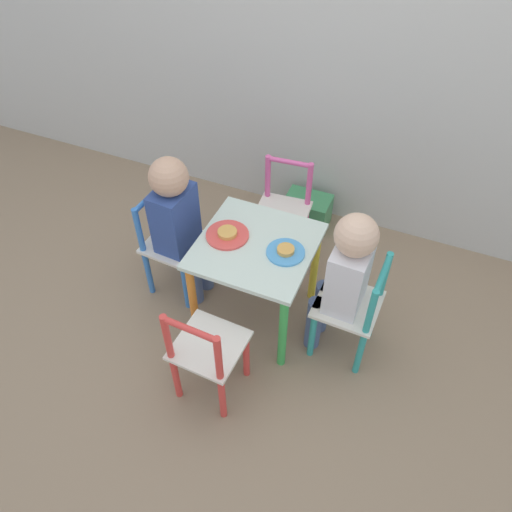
{
  "coord_description": "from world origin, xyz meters",
  "views": [
    {
      "loc": [
        0.58,
        -1.37,
        1.92
      ],
      "look_at": [
        0.0,
        0.0,
        0.4
      ],
      "focal_mm": 35.0,
      "sensor_mm": 36.0,
      "label": 1
    }
  ],
  "objects": [
    {
      "name": "storage_bin",
      "position": [
        0.01,
        0.71,
        0.09
      ],
      "size": [
        0.25,
        0.17,
        0.18
      ],
      "color": "#3D8E56",
      "rests_on": "ground_plane"
    },
    {
      "name": "chair_blue",
      "position": [
        -0.44,
        0.03,
        0.27
      ],
      "size": [
        0.28,
        0.28,
        0.54
      ],
      "rotation": [
        0.0,
        0.0,
        1.51
      ],
      "color": "silver",
      "rests_on": "ground_plane"
    },
    {
      "name": "plate_left",
      "position": [
        -0.13,
        0.0,
        0.47
      ],
      "size": [
        0.18,
        0.18,
        0.03
      ],
      "color": "#E54C47",
      "rests_on": "kids_table"
    },
    {
      "name": "chair_pink",
      "position": [
        -0.04,
        0.44,
        0.27
      ],
      "size": [
        0.28,
        0.28,
        0.54
      ],
      "rotation": [
        0.0,
        0.0,
        0.09
      ],
      "color": "silver",
      "rests_on": "ground_plane"
    },
    {
      "name": "kids_table",
      "position": [
        0.0,
        0.0,
        0.38
      ],
      "size": [
        0.48,
        0.48,
        0.47
      ],
      "color": "silver",
      "rests_on": "ground_plane"
    },
    {
      "name": "child_left",
      "position": [
        -0.38,
        0.02,
        0.46
      ],
      "size": [
        0.22,
        0.21,
        0.76
      ],
      "rotation": [
        0.0,
        0.0,
        1.51
      ],
      "color": "#4C608E",
      "rests_on": "ground_plane"
    },
    {
      "name": "chair_red",
      "position": [
        -0.02,
        -0.44,
        0.27
      ],
      "size": [
        0.27,
        0.27,
        0.54
      ],
      "rotation": [
        0.0,
        0.0,
        -3.19
      ],
      "color": "silver",
      "rests_on": "ground_plane"
    },
    {
      "name": "chair_teal",
      "position": [
        0.44,
        -0.01,
        0.27
      ],
      "size": [
        0.27,
        0.27,
        0.54
      ],
      "rotation": [
        0.0,
        0.0,
        -1.6
      ],
      "color": "silver",
      "rests_on": "ground_plane"
    },
    {
      "name": "plate_right",
      "position": [
        0.13,
        0.0,
        0.47
      ],
      "size": [
        0.16,
        0.16,
        0.03
      ],
      "color": "#4C9EE0",
      "rests_on": "kids_table"
    },
    {
      "name": "ground_plane",
      "position": [
        0.0,
        0.0,
        0.0
      ],
      "size": [
        6.0,
        6.0,
        0.0
      ],
      "primitive_type": "plane",
      "color": "#8C755B"
    },
    {
      "name": "child_right",
      "position": [
        0.38,
        -0.01,
        0.46
      ],
      "size": [
        0.22,
        0.2,
        0.76
      ],
      "rotation": [
        0.0,
        0.0,
        -1.6
      ],
      "color": "#4C608E",
      "rests_on": "ground_plane"
    }
  ]
}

